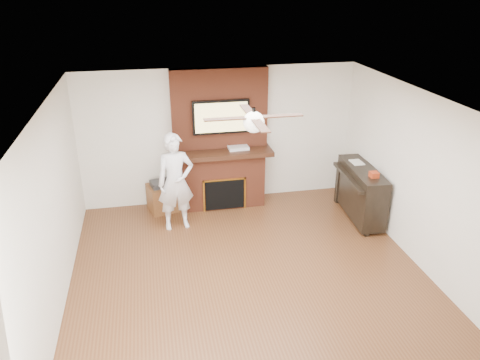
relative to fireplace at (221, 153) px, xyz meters
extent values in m
cube|color=#502D17|center=(0.00, -2.55, -1.09)|extent=(5.36, 5.86, 0.18)
cube|color=white|center=(0.00, -2.55, 1.59)|extent=(5.36, 5.86, 0.18)
cube|color=silver|center=(0.00, 0.29, 0.25)|extent=(5.36, 0.18, 2.50)
cube|color=silver|center=(-2.59, -2.55, 0.25)|extent=(0.18, 5.86, 2.50)
cube|color=silver|center=(2.59, -2.55, 0.25)|extent=(0.18, 5.86, 2.50)
cube|color=brown|center=(0.00, -0.05, -0.50)|extent=(1.50, 0.50, 1.00)
cube|color=black|center=(0.00, -0.08, 0.04)|extent=(1.78, 0.64, 0.08)
cube|color=brown|center=(0.00, 0.10, 0.79)|extent=(1.70, 0.20, 1.42)
cube|color=black|center=(0.00, -0.30, -0.69)|extent=(0.70, 0.06, 0.55)
cube|color=#BF8C2D|center=(0.00, -0.31, -0.40)|extent=(0.78, 0.02, 0.03)
cube|color=#BF8C2D|center=(-0.38, -0.31, -0.69)|extent=(0.03, 0.02, 0.61)
cube|color=#BF8C2D|center=(0.38, -0.31, -0.69)|extent=(0.03, 0.02, 0.61)
cube|color=black|center=(0.00, -0.04, 0.68)|extent=(1.00, 0.07, 0.60)
cube|color=#E9D37B|center=(0.00, -0.08, 0.68)|extent=(0.92, 0.01, 0.52)
cylinder|color=black|center=(0.00, -2.55, 1.43)|extent=(0.04, 0.04, 0.14)
sphere|color=white|center=(0.00, -2.55, 1.32)|extent=(0.26, 0.26, 0.26)
cube|color=black|center=(0.33, -2.55, 1.38)|extent=(0.55, 0.11, 0.01)
cube|color=black|center=(0.00, -2.22, 1.38)|extent=(0.11, 0.55, 0.01)
cube|color=black|center=(-0.33, -2.55, 1.38)|extent=(0.55, 0.11, 0.01)
cube|color=black|center=(0.00, -2.88, 1.38)|extent=(0.11, 0.55, 0.01)
imported|color=silver|center=(-0.89, -0.76, -0.17)|extent=(0.65, 0.48, 1.66)
cube|color=brown|center=(-1.10, -0.07, -0.76)|extent=(0.60, 0.60, 0.47)
cube|color=#292A2C|center=(-1.10, -0.07, -0.48)|extent=(0.44, 0.39, 0.09)
cube|color=black|center=(2.28, -1.04, -0.50)|extent=(0.51, 1.44, 0.87)
cube|color=black|center=(2.13, -1.67, -0.61)|extent=(0.07, 0.11, 0.76)
cube|color=black|center=(2.13, -0.41, -0.61)|extent=(0.07, 0.11, 0.76)
cube|color=black|center=(2.04, -1.04, -0.21)|extent=(0.24, 1.31, 0.05)
cube|color=silver|center=(2.28, -0.77, -0.06)|extent=(0.20, 0.27, 0.01)
cube|color=#A43214|center=(2.28, -1.42, -0.02)|extent=(0.13, 0.13, 0.09)
cube|color=silver|center=(0.30, -0.10, 0.11)|extent=(0.37, 0.22, 0.05)
cylinder|color=orange|center=(-0.14, -0.19, -0.94)|extent=(0.07, 0.07, 0.11)
cylinder|color=#337F37|center=(0.06, -0.18, -0.94)|extent=(0.07, 0.07, 0.10)
cylinder|color=beige|center=(0.06, -0.18, -0.93)|extent=(0.08, 0.08, 0.12)
cylinder|color=#2C5086|center=(0.11, -0.20, -0.95)|extent=(0.06, 0.06, 0.09)
camera|label=1|loc=(-1.24, -7.83, 2.95)|focal=35.00mm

